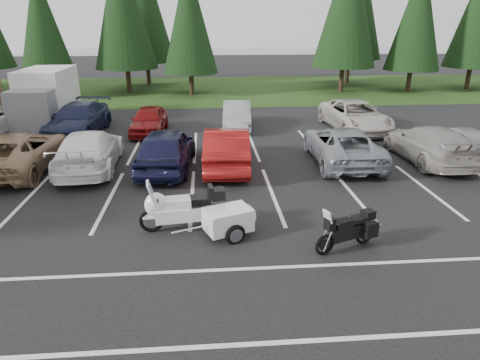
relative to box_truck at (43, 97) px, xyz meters
name	(u,v)px	position (x,y,z in m)	size (l,w,h in m)	color
ground	(175,210)	(8.00, -12.50, -1.45)	(120.00, 120.00, 0.00)	black
grass_strip	(193,90)	(8.00, 11.50, -1.45)	(80.00, 16.00, 0.01)	#1B3611
lake_water	(224,58)	(12.00, 42.50, -1.45)	(70.00, 50.00, 0.02)	slate
box_truck	(43,97)	(0.00, 0.00, 0.00)	(2.40, 5.60, 2.90)	silver
stall_markings	(179,186)	(8.00, -10.50, -1.45)	(32.00, 16.00, 0.01)	silver
conifer_3	(42,23)	(-2.50, 8.90, 3.82)	(3.87, 3.87, 9.02)	#332316
conifer_4	(122,4)	(3.00, 10.40, 5.08)	(4.80, 4.80, 11.17)	#332316
conifer_5	(189,17)	(8.00, 9.10, 4.18)	(4.14, 4.14, 9.63)	#332316
conifer_6	(348,2)	(20.00, 9.60, 5.26)	(4.93, 4.93, 11.48)	#332316
conifer_7	(418,15)	(25.50, 9.30, 4.36)	(4.27, 4.27, 9.94)	#332316
conifer_back_b	(143,3)	(4.00, 15.00, 5.32)	(4.97, 4.97, 11.58)	#332316
car_near_2	(19,152)	(1.83, -8.28, -0.69)	(2.51, 5.45, 1.51)	#997858
car_near_3	(89,150)	(4.47, -8.30, -0.69)	(2.13, 5.25, 1.52)	white
car_near_4	(166,149)	(7.47, -8.56, -0.63)	(1.95, 4.84, 1.65)	#151636
car_near_5	(227,148)	(9.82, -8.57, -0.65)	(1.69, 4.85, 1.60)	maroon
car_near_6	(342,145)	(14.54, -8.29, -0.71)	(2.44, 5.29, 1.47)	gray
car_near_7	(429,144)	(18.13, -8.44, -0.71)	(2.08, 5.11, 1.48)	#A29B94
car_near_8	(462,141)	(19.84, -7.96, -0.77)	(1.61, 3.99, 1.36)	#9D9DA1
car_far_1	(78,119)	(2.59, -2.81, -0.67)	(2.17, 5.35, 1.55)	#171D3B
car_far_2	(149,120)	(6.12, -2.80, -0.77)	(1.60, 3.99, 1.36)	maroon
car_far_3	(237,115)	(10.70, -2.01, -0.77)	(1.45, 4.15, 1.37)	gray
car_far_4	(355,116)	(16.89, -2.94, -0.70)	(2.49, 5.40, 1.50)	beige
touring_motorcycle	(183,205)	(8.34, -13.80, -0.70)	(2.69, 0.83, 1.49)	white
cargo_trailer	(228,222)	(9.55, -14.31, -1.04)	(1.76, 0.99, 0.81)	white
adventure_motorcycle	(346,228)	(12.49, -15.27, -0.83)	(2.03, 0.71, 1.24)	black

